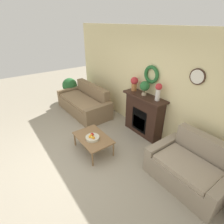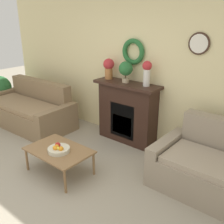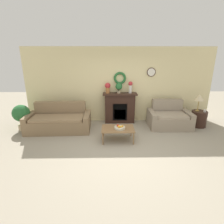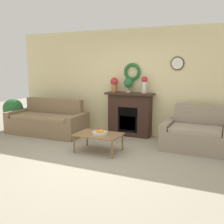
{
  "view_description": "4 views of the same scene",
  "coord_description": "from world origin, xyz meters",
  "px_view_note": "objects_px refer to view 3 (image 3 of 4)",
  "views": [
    {
      "loc": [
        2.82,
        -0.94,
        2.79
      ],
      "look_at": [
        -0.18,
        1.25,
        0.83
      ],
      "focal_mm": 28.0,
      "sensor_mm": 36.0,
      "label": 1
    },
    {
      "loc": [
        2.62,
        -1.47,
        2.24
      ],
      "look_at": [
        0.25,
        1.43,
        0.82
      ],
      "focal_mm": 42.0,
      "sensor_mm": 36.0,
      "label": 2
    },
    {
      "loc": [
        -0.37,
        -4.03,
        2.38
      ],
      "look_at": [
        -0.28,
        1.1,
        0.73
      ],
      "focal_mm": 28.0,
      "sensor_mm": 36.0,
      "label": 3
    },
    {
      "loc": [
        2.3,
        -4.05,
        1.79
      ],
      "look_at": [
        -0.01,
        1.1,
        0.78
      ],
      "focal_mm": 42.0,
      "sensor_mm": 36.0,
      "label": 4
    }
  ],
  "objects_px": {
    "couch_left": "(59,121)",
    "vase_on_mantel_left": "(108,87)",
    "vase_on_mantel_right": "(130,86)",
    "potted_plant_floor_by_couch": "(21,114)",
    "fireplace": "(120,108)",
    "coffee_table": "(118,129)",
    "loveseat_right": "(169,118)",
    "fruit_bowl": "(120,127)",
    "potted_plant_on_mantel": "(119,87)",
    "mug": "(205,111)",
    "table_lamp": "(199,98)",
    "side_table_by_loveseat": "(199,119)"
  },
  "relations": [
    {
      "from": "vase_on_mantel_left",
      "to": "vase_on_mantel_right",
      "type": "bearing_deg",
      "value": 0.0
    },
    {
      "from": "loveseat_right",
      "to": "coffee_table",
      "type": "relative_size",
      "value": 1.51
    },
    {
      "from": "vase_on_mantel_right",
      "to": "table_lamp",
      "type": "bearing_deg",
      "value": -9.59
    },
    {
      "from": "vase_on_mantel_left",
      "to": "loveseat_right",
      "type": "bearing_deg",
      "value": -12.19
    },
    {
      "from": "mug",
      "to": "table_lamp",
      "type": "bearing_deg",
      "value": 141.84
    },
    {
      "from": "loveseat_right",
      "to": "coffee_table",
      "type": "bearing_deg",
      "value": -150.22
    },
    {
      "from": "fruit_bowl",
      "to": "vase_on_mantel_right",
      "type": "relative_size",
      "value": 0.76
    },
    {
      "from": "table_lamp",
      "to": "mug",
      "type": "relative_size",
      "value": 6.46
    },
    {
      "from": "vase_on_mantel_right",
      "to": "potted_plant_floor_by_couch",
      "type": "bearing_deg",
      "value": -170.16
    },
    {
      "from": "fruit_bowl",
      "to": "table_lamp",
      "type": "xyz_separation_m",
      "value": [
        2.8,
        1.14,
        0.6
      ]
    },
    {
      "from": "table_lamp",
      "to": "mug",
      "type": "bearing_deg",
      "value": -38.16
    },
    {
      "from": "fireplace",
      "to": "potted_plant_floor_by_couch",
      "type": "distance_m",
      "value": 3.37
    },
    {
      "from": "side_table_by_loveseat",
      "to": "vase_on_mantel_right",
      "type": "height_order",
      "value": "vase_on_mantel_right"
    },
    {
      "from": "vase_on_mantel_left",
      "to": "potted_plant_floor_by_couch",
      "type": "height_order",
      "value": "vase_on_mantel_left"
    },
    {
      "from": "couch_left",
      "to": "potted_plant_floor_by_couch",
      "type": "height_order",
      "value": "couch_left"
    },
    {
      "from": "fruit_bowl",
      "to": "potted_plant_floor_by_couch",
      "type": "bearing_deg",
      "value": 164.4
    },
    {
      "from": "fireplace",
      "to": "side_table_by_loveseat",
      "type": "distance_m",
      "value": 2.82
    },
    {
      "from": "mug",
      "to": "potted_plant_floor_by_couch",
      "type": "xyz_separation_m",
      "value": [
        -6.2,
        -0.1,
        -0.06
      ]
    },
    {
      "from": "potted_plant_on_mantel",
      "to": "potted_plant_floor_by_couch",
      "type": "bearing_deg",
      "value": -169.29
    },
    {
      "from": "table_lamp",
      "to": "vase_on_mantel_right",
      "type": "relative_size",
      "value": 1.41
    },
    {
      "from": "mug",
      "to": "vase_on_mantel_right",
      "type": "bearing_deg",
      "value": 167.93
    },
    {
      "from": "couch_left",
      "to": "potted_plant_floor_by_couch",
      "type": "relative_size",
      "value": 2.43
    },
    {
      "from": "side_table_by_loveseat",
      "to": "potted_plant_on_mantel",
      "type": "relative_size",
      "value": 1.51
    },
    {
      "from": "side_table_by_loveseat",
      "to": "potted_plant_floor_by_couch",
      "type": "xyz_separation_m",
      "value": [
        -6.08,
        -0.19,
        0.26
      ]
    },
    {
      "from": "couch_left",
      "to": "vase_on_mantel_left",
      "type": "relative_size",
      "value": 5.61
    },
    {
      "from": "loveseat_right",
      "to": "fruit_bowl",
      "type": "xyz_separation_m",
      "value": [
        -1.79,
        -1.07,
        0.11
      ]
    },
    {
      "from": "vase_on_mantel_left",
      "to": "fireplace",
      "type": "bearing_deg",
      "value": -0.71
    },
    {
      "from": "mug",
      "to": "vase_on_mantel_right",
      "type": "relative_size",
      "value": 0.22
    },
    {
      "from": "vase_on_mantel_right",
      "to": "vase_on_mantel_left",
      "type": "bearing_deg",
      "value": 180.0
    },
    {
      "from": "vase_on_mantel_left",
      "to": "potted_plant_floor_by_couch",
      "type": "xyz_separation_m",
      "value": [
        -2.87,
        -0.64,
        -0.79
      ]
    },
    {
      "from": "couch_left",
      "to": "vase_on_mantel_left",
      "type": "height_order",
      "value": "vase_on_mantel_left"
    },
    {
      "from": "fruit_bowl",
      "to": "mug",
      "type": "relative_size",
      "value": 3.47
    },
    {
      "from": "potted_plant_on_mantel",
      "to": "loveseat_right",
      "type": "bearing_deg",
      "value": -14.24
    },
    {
      "from": "fruit_bowl",
      "to": "potted_plant_floor_by_couch",
      "type": "relative_size",
      "value": 0.37
    },
    {
      "from": "couch_left",
      "to": "loveseat_right",
      "type": "relative_size",
      "value": 1.46
    },
    {
      "from": "fireplace",
      "to": "loveseat_right",
      "type": "distance_m",
      "value": 1.78
    },
    {
      "from": "couch_left",
      "to": "mug",
      "type": "bearing_deg",
      "value": 0.03
    },
    {
      "from": "table_lamp",
      "to": "potted_plant_floor_by_couch",
      "type": "height_order",
      "value": "table_lamp"
    },
    {
      "from": "loveseat_right",
      "to": "fruit_bowl",
      "type": "height_order",
      "value": "loveseat_right"
    },
    {
      "from": "coffee_table",
      "to": "vase_on_mantel_right",
      "type": "relative_size",
      "value": 2.26
    },
    {
      "from": "couch_left",
      "to": "potted_plant_on_mantel",
      "type": "distance_m",
      "value": 2.37
    },
    {
      "from": "mug",
      "to": "vase_on_mantel_left",
      "type": "height_order",
      "value": "vase_on_mantel_left"
    },
    {
      "from": "loveseat_right",
      "to": "potted_plant_floor_by_couch",
      "type": "relative_size",
      "value": 1.66
    },
    {
      "from": "table_lamp",
      "to": "vase_on_mantel_right",
      "type": "distance_m",
      "value": 2.39
    },
    {
      "from": "fireplace",
      "to": "vase_on_mantel_left",
      "type": "xyz_separation_m",
      "value": [
        -0.44,
        0.01,
        0.76
      ]
    },
    {
      "from": "table_lamp",
      "to": "mug",
      "type": "xyz_separation_m",
      "value": [
        0.18,
        -0.14,
        -0.42
      ]
    },
    {
      "from": "fireplace",
      "to": "vase_on_mantel_right",
      "type": "distance_m",
      "value": 0.87
    },
    {
      "from": "couch_left",
      "to": "table_lamp",
      "type": "bearing_deg",
      "value": 1.82
    },
    {
      "from": "couch_left",
      "to": "vase_on_mantel_right",
      "type": "height_order",
      "value": "vase_on_mantel_right"
    },
    {
      "from": "loveseat_right",
      "to": "coffee_table",
      "type": "distance_m",
      "value": 2.11
    }
  ]
}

